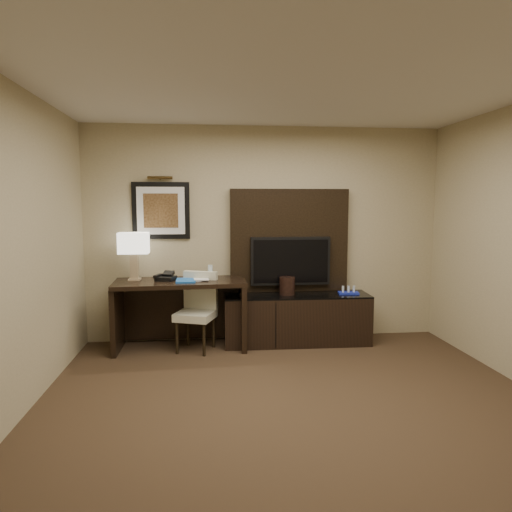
{
  "coord_description": "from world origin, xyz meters",
  "views": [
    {
      "loc": [
        -0.73,
        -3.27,
        1.74
      ],
      "look_at": [
        -0.19,
        1.8,
        1.15
      ],
      "focal_mm": 32.0,
      "sensor_mm": 36.0,
      "label": 1
    }
  ],
  "objects": [
    {
      "name": "floor",
      "position": [
        0.0,
        0.0,
        -0.01
      ],
      "size": [
        4.5,
        5.0,
        0.01
      ],
      "primitive_type": "cube",
      "color": "#352518",
      "rests_on": "ground"
    },
    {
      "name": "ceiling",
      "position": [
        0.0,
        0.0,
        2.7
      ],
      "size": [
        4.5,
        5.0,
        0.01
      ],
      "primitive_type": "cube",
      "color": "silver",
      "rests_on": "wall_back"
    },
    {
      "name": "wall_back",
      "position": [
        0.0,
        2.5,
        1.35
      ],
      "size": [
        4.5,
        0.01,
        2.7
      ],
      "primitive_type": "cube",
      "color": "tan",
      "rests_on": "floor"
    },
    {
      "name": "desk",
      "position": [
        -1.06,
        2.15,
        0.41
      ],
      "size": [
        1.57,
        0.73,
        0.83
      ],
      "primitive_type": "cube",
      "rotation": [
        0.0,
        0.0,
        0.05
      ],
      "color": "black",
      "rests_on": "floor"
    },
    {
      "name": "credenza",
      "position": [
        0.36,
        2.2,
        0.31
      ],
      "size": [
        1.8,
        0.53,
        0.62
      ],
      "primitive_type": "cube",
      "rotation": [
        0.0,
        0.0,
        -0.02
      ],
      "color": "black",
      "rests_on": "floor"
    },
    {
      "name": "tv_wall_panel",
      "position": [
        0.3,
        2.44,
        1.27
      ],
      "size": [
        1.5,
        0.12,
        1.3
      ],
      "primitive_type": "cube",
      "color": "black",
      "rests_on": "wall_back"
    },
    {
      "name": "tv",
      "position": [
        0.3,
        2.34,
        1.02
      ],
      "size": [
        1.0,
        0.08,
        0.6
      ],
      "primitive_type": "cube",
      "color": "black",
      "rests_on": "tv_wall_panel"
    },
    {
      "name": "artwork",
      "position": [
        -1.3,
        2.48,
        1.65
      ],
      "size": [
        0.7,
        0.04,
        0.7
      ],
      "primitive_type": "cube",
      "color": "black",
      "rests_on": "wall_back"
    },
    {
      "name": "picture_light",
      "position": [
        -1.3,
        2.44,
        2.05
      ],
      "size": [
        0.04,
        0.04,
        0.3
      ],
      "primitive_type": "cylinder",
      "color": "#402E14",
      "rests_on": "wall_back"
    },
    {
      "name": "desk_chair",
      "position": [
        -0.89,
        2.04,
        0.43
      ],
      "size": [
        0.56,
        0.59,
        0.87
      ],
      "primitive_type": null,
      "rotation": [
        0.0,
        0.0,
        -0.35
      ],
      "color": "beige",
      "rests_on": "floor"
    },
    {
      "name": "table_lamp",
      "position": [
        -1.61,
        2.24,
        1.1
      ],
      "size": [
        0.37,
        0.28,
        0.54
      ],
      "primitive_type": null,
      "rotation": [
        0.0,
        0.0,
        -0.32
      ],
      "color": "tan",
      "rests_on": "desk"
    },
    {
      "name": "desk_phone",
      "position": [
        -1.23,
        2.17,
        0.88
      ],
      "size": [
        0.26,
        0.25,
        0.11
      ],
      "primitive_type": null,
      "rotation": [
        0.0,
        0.0,
        -0.32
      ],
      "color": "black",
      "rests_on": "desk"
    },
    {
      "name": "blue_folder",
      "position": [
        -0.99,
        2.09,
        0.84
      ],
      "size": [
        0.23,
        0.31,
        0.02
      ],
      "primitive_type": "cube",
      "rotation": [
        0.0,
        0.0,
        0.02
      ],
      "color": "#1952A2",
      "rests_on": "desk"
    },
    {
      "name": "book",
      "position": [
        -0.9,
        2.13,
        0.94
      ],
      "size": [
        0.17,
        0.04,
        0.23
      ],
      "primitive_type": "imported",
      "rotation": [
        0.0,
        0.0,
        0.1
      ],
      "color": "#BDB494",
      "rests_on": "desk"
    },
    {
      "name": "water_bottle",
      "position": [
        -0.7,
        2.21,
        0.91
      ],
      "size": [
        0.07,
        0.07,
        0.17
      ],
      "primitive_type": "cylinder",
      "rotation": [
        0.0,
        0.0,
        -0.14
      ],
      "color": "silver",
      "rests_on": "desk"
    },
    {
      "name": "ice_bucket",
      "position": [
        0.24,
        2.21,
        0.73
      ],
      "size": [
        0.23,
        0.23,
        0.22
      ],
      "primitive_type": "cylinder",
      "rotation": [
        0.0,
        0.0,
        -0.2
      ],
      "color": "black",
      "rests_on": "credenza"
    },
    {
      "name": "minibar_tray",
      "position": [
        1.01,
        2.18,
        0.66
      ],
      "size": [
        0.27,
        0.18,
        0.09
      ],
      "primitive_type": null,
      "rotation": [
        0.0,
        0.0,
        -0.15
      ],
      "color": "#1928A8",
      "rests_on": "credenza"
    }
  ]
}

